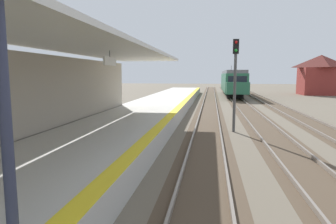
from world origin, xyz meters
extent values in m
cube|color=#B7B5AD|center=(-2.50, 16.00, 0.45)|extent=(5.00, 80.00, 0.90)
cube|color=yellow|center=(-0.25, 16.00, 0.90)|extent=(0.50, 80.00, 0.01)
cube|color=#4C4C4C|center=(-5.00, 11.99, 0.45)|extent=(0.50, 24.00, 0.90)
cube|color=#9E9384|center=(-5.00, 11.99, 2.50)|extent=(0.40, 24.00, 3.20)
cube|color=silver|center=(-2.60, 11.99, 4.35)|extent=(4.40, 24.00, 0.16)
cylinder|color=#2D334C|center=(-0.65, 5.39, 2.14)|extent=(0.16, 0.16, 4.27)
cube|color=white|center=(-2.20, 13.99, 3.82)|extent=(0.08, 1.40, 0.36)
cylinder|color=#333333|center=(-2.20, 13.99, 4.14)|extent=(0.03, 0.03, 0.27)
cube|color=#4C3D2D|center=(1.90, 20.00, 0.00)|extent=(2.34, 120.00, 0.01)
cube|color=slate|center=(1.18, 20.00, 0.08)|extent=(0.08, 120.00, 0.15)
cube|color=slate|center=(2.62, 20.00, 0.08)|extent=(0.08, 120.00, 0.15)
cube|color=#4C3D2D|center=(5.30, 20.00, 0.00)|extent=(2.34, 120.00, 0.01)
cube|color=slate|center=(4.58, 20.00, 0.08)|extent=(0.08, 120.00, 0.15)
cube|color=slate|center=(6.02, 20.00, 0.08)|extent=(0.08, 120.00, 0.15)
cube|color=#4C3D2D|center=(8.70, 20.00, 0.00)|extent=(2.34, 120.00, 0.01)
cube|color=slate|center=(7.98, 20.00, 0.08)|extent=(0.08, 120.00, 0.15)
cube|color=#286647|center=(5.30, 49.19, 2.07)|extent=(2.90, 18.00, 2.70)
cube|color=slate|center=(5.30, 49.19, 3.64)|extent=(2.67, 18.00, 0.44)
cube|color=black|center=(5.30, 40.17, 2.48)|extent=(2.32, 0.06, 1.21)
cube|color=#286647|center=(5.30, 39.39, 1.60)|extent=(2.78, 1.60, 1.49)
cube|color=black|center=(6.76, 49.19, 2.48)|extent=(0.04, 15.84, 0.86)
cylinder|color=#333333|center=(5.30, 52.79, 4.31)|extent=(0.06, 0.06, 0.90)
cube|color=black|center=(5.30, 43.34, 0.36)|extent=(2.17, 2.20, 0.72)
cube|color=black|center=(5.30, 55.04, 0.36)|extent=(2.17, 2.20, 0.72)
cylinder|color=#4C4C4C|center=(3.38, 18.85, 2.20)|extent=(0.16, 0.16, 4.40)
cube|color=black|center=(3.38, 18.85, 4.80)|extent=(0.32, 0.24, 0.80)
sphere|color=red|center=(3.38, 18.71, 5.02)|extent=(0.16, 0.16, 0.16)
sphere|color=green|center=(3.38, 18.71, 4.58)|extent=(0.16, 0.16, 0.16)
cube|color=maroon|center=(19.47, 52.93, 2.20)|extent=(6.00, 4.80, 4.40)
pyramid|color=maroon|center=(19.47, 52.93, 5.40)|extent=(6.60, 5.28, 2.00)
camera|label=1|loc=(2.08, 1.83, 3.25)|focal=31.55mm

